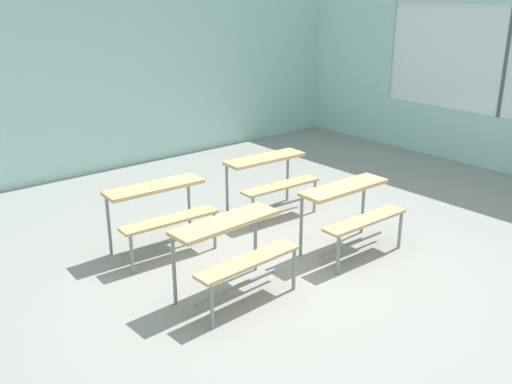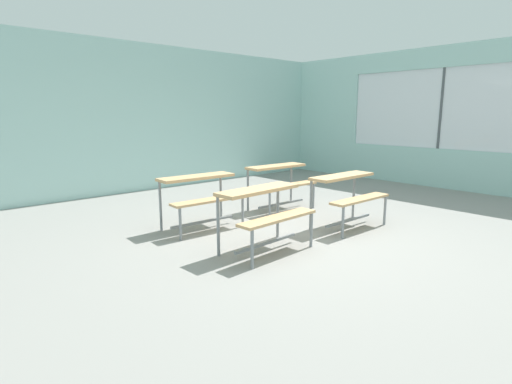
{
  "view_description": "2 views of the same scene",
  "coord_description": "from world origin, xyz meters",
  "px_view_note": "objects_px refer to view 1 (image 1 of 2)",
  "views": [
    {
      "loc": [
        -3.55,
        -3.77,
        2.74
      ],
      "look_at": [
        0.1,
        0.6,
        0.69
      ],
      "focal_mm": 39.5,
      "sensor_mm": 36.0,
      "label": 1
    },
    {
      "loc": [
        -3.8,
        -3.3,
        1.6
      ],
      "look_at": [
        0.42,
        1.36,
        0.36
      ],
      "focal_mm": 28.0,
      "sensor_mm": 36.0,
      "label": 2
    }
  ],
  "objects_px": {
    "desk_bench_r0c0": "(234,241)",
    "desk_bench_r0c1": "(351,204)",
    "desk_bench_r1c1": "(270,172)",
    "desk_bench_r1c0": "(160,203)"
  },
  "relations": [
    {
      "from": "desk_bench_r0c1",
      "to": "desk_bench_r1c1",
      "type": "xyz_separation_m",
      "value": [
        0.06,
        1.4,
        0.0
      ]
    },
    {
      "from": "desk_bench_r0c0",
      "to": "desk_bench_r0c1",
      "type": "xyz_separation_m",
      "value": [
        1.57,
        -0.05,
        0.0
      ]
    },
    {
      "from": "desk_bench_r1c0",
      "to": "desk_bench_r0c1",
      "type": "bearing_deg",
      "value": -37.11
    },
    {
      "from": "desk_bench_r0c0",
      "to": "desk_bench_r1c0",
      "type": "relative_size",
      "value": 1.0
    },
    {
      "from": "desk_bench_r0c0",
      "to": "desk_bench_r1c1",
      "type": "bearing_deg",
      "value": 36.95
    },
    {
      "from": "desk_bench_r0c1",
      "to": "desk_bench_r1c0",
      "type": "xyz_separation_m",
      "value": [
        -1.58,
        1.34,
        0.0
      ]
    },
    {
      "from": "desk_bench_r1c1",
      "to": "desk_bench_r0c0",
      "type": "bearing_deg",
      "value": -137.65
    },
    {
      "from": "desk_bench_r0c1",
      "to": "desk_bench_r0c0",
      "type": "bearing_deg",
      "value": 179.21
    },
    {
      "from": "desk_bench_r0c0",
      "to": "desk_bench_r0c1",
      "type": "relative_size",
      "value": 1.01
    },
    {
      "from": "desk_bench_r0c0",
      "to": "desk_bench_r1c1",
      "type": "relative_size",
      "value": 1.0
    }
  ]
}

